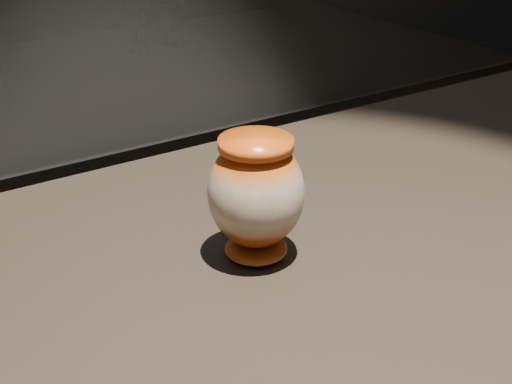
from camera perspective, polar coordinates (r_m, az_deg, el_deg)
main_vase at (r=0.84m, az=0.00°, el=-0.17°), size 0.15×0.15×0.16m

